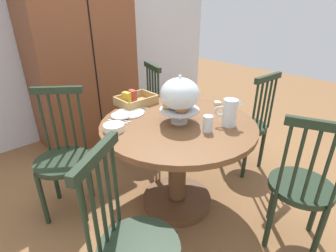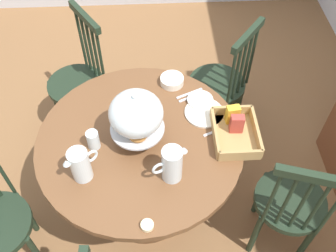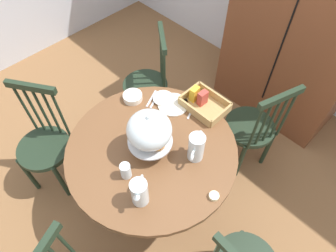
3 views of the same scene
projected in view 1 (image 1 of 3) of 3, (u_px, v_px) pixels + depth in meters
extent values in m
plane|color=brown|center=(171.00, 195.00, 2.24)|extent=(10.00, 10.00, 0.00)
cube|color=silver|center=(59.00, 24.00, 2.89)|extent=(4.80, 0.06, 2.60)
cube|color=brown|center=(82.00, 59.00, 2.86)|extent=(1.10, 0.56, 1.90)
cube|color=black|center=(94.00, 54.00, 2.63)|extent=(0.01, 0.01, 1.52)
cylinder|color=brown|center=(178.00, 124.00, 1.85)|extent=(1.11, 1.11, 0.04)
cylinder|color=brown|center=(177.00, 164.00, 1.99)|extent=(0.14, 0.14, 0.63)
cylinder|color=brown|center=(177.00, 199.00, 2.15)|extent=(0.56, 0.56, 0.06)
cylinder|color=#1E2D1E|center=(301.00, 187.00, 1.64)|extent=(0.40, 0.40, 0.04)
cylinder|color=#1E2D1E|center=(316.00, 206.00, 1.80)|extent=(0.04, 0.04, 0.45)
cylinder|color=#1E2D1E|center=(273.00, 195.00, 1.91)|extent=(0.04, 0.04, 0.45)
cylinder|color=#1E2D1E|center=(318.00, 236.00, 1.57)|extent=(0.04, 0.04, 0.45)
cylinder|color=#1E2D1E|center=(270.00, 221.00, 1.68)|extent=(0.04, 0.04, 0.45)
cylinder|color=#1E2D1E|center=(325.00, 172.00, 1.38)|extent=(0.02, 0.02, 0.48)
cylinder|color=#1E2D1E|center=(311.00, 168.00, 1.41)|extent=(0.02, 0.02, 0.48)
cylinder|color=#1E2D1E|center=(297.00, 165.00, 1.43)|extent=(0.02, 0.02, 0.48)
cylinder|color=#1E2D1E|center=(283.00, 162.00, 1.46)|extent=(0.02, 0.02, 0.48)
cube|color=#1E2D1E|center=(323.00, 126.00, 1.30)|extent=(0.17, 0.35, 0.05)
cylinder|color=#1E2D1E|center=(244.00, 126.00, 2.46)|extent=(0.40, 0.40, 0.04)
cylinder|color=#1E2D1E|center=(239.00, 137.00, 2.73)|extent=(0.04, 0.04, 0.45)
cylinder|color=#1E2D1E|center=(221.00, 145.00, 2.57)|extent=(0.04, 0.04, 0.45)
cylinder|color=#1E2D1E|center=(262.00, 147.00, 2.54)|extent=(0.04, 0.04, 0.45)
cylinder|color=#1E2D1E|center=(245.00, 157.00, 2.38)|extent=(0.04, 0.04, 0.45)
cylinder|color=#1E2D1E|center=(272.00, 104.00, 2.33)|extent=(0.02, 0.02, 0.48)
cylinder|color=#1E2D1E|center=(268.00, 105.00, 2.29)|extent=(0.02, 0.02, 0.48)
cylinder|color=#1E2D1E|center=(263.00, 107.00, 2.25)|extent=(0.02, 0.02, 0.48)
cylinder|color=#1E2D1E|center=(259.00, 109.00, 2.21)|extent=(0.02, 0.02, 0.48)
cylinder|color=#1E2D1E|center=(254.00, 111.00, 2.17)|extent=(0.02, 0.02, 0.48)
cube|color=#1E2D1E|center=(268.00, 78.00, 2.13)|extent=(0.36, 0.06, 0.05)
cylinder|color=#1E2D1E|center=(139.00, 117.00, 2.66)|extent=(0.40, 0.40, 0.04)
cylinder|color=#1E2D1E|center=(124.00, 133.00, 2.82)|extent=(0.04, 0.04, 0.45)
cylinder|color=#1E2D1E|center=(132.00, 144.00, 2.59)|extent=(0.04, 0.04, 0.45)
cylinder|color=#1E2D1E|center=(148.00, 128.00, 2.93)|extent=(0.04, 0.04, 0.45)
cylinder|color=#1E2D1E|center=(157.00, 139.00, 2.70)|extent=(0.04, 0.04, 0.45)
cylinder|color=#1E2D1E|center=(148.00, 89.00, 2.74)|extent=(0.02, 0.02, 0.48)
cylinder|color=#1E2D1E|center=(150.00, 90.00, 2.68)|extent=(0.02, 0.02, 0.48)
cylinder|color=#1E2D1E|center=(153.00, 92.00, 2.62)|extent=(0.02, 0.02, 0.48)
cylinder|color=#1E2D1E|center=(156.00, 94.00, 2.57)|extent=(0.02, 0.02, 0.48)
cylinder|color=#1E2D1E|center=(158.00, 96.00, 2.51)|extent=(0.02, 0.02, 0.48)
cube|color=#1E2D1E|center=(152.00, 67.00, 2.51)|extent=(0.14, 0.35, 0.05)
cylinder|color=#1E2D1E|center=(63.00, 162.00, 1.90)|extent=(0.40, 0.40, 0.04)
cylinder|color=#1E2D1E|center=(43.00, 199.00, 1.86)|extent=(0.04, 0.04, 0.45)
cylinder|color=#1E2D1E|center=(82.00, 197.00, 1.88)|extent=(0.04, 0.04, 0.45)
cylinder|color=#1E2D1E|center=(55.00, 176.00, 2.11)|extent=(0.04, 0.04, 0.45)
cylinder|color=#1E2D1E|center=(89.00, 174.00, 2.13)|extent=(0.04, 0.04, 0.45)
cylinder|color=#1E2D1E|center=(44.00, 124.00, 1.93)|extent=(0.02, 0.02, 0.48)
cylinder|color=#1E2D1E|center=(54.00, 124.00, 1.94)|extent=(0.02, 0.02, 0.48)
cylinder|color=#1E2D1E|center=(63.00, 123.00, 1.94)|extent=(0.02, 0.02, 0.48)
cylinder|color=#1E2D1E|center=(73.00, 123.00, 1.95)|extent=(0.02, 0.02, 0.48)
cylinder|color=#1E2D1E|center=(82.00, 123.00, 1.95)|extent=(0.02, 0.02, 0.48)
cube|color=#1E2D1E|center=(57.00, 90.00, 1.83)|extent=(0.31, 0.25, 0.05)
cylinder|color=#1E2D1E|center=(139.00, 250.00, 1.22)|extent=(0.40, 0.40, 0.04)
cylinder|color=#1E2D1E|center=(126.00, 252.00, 1.47)|extent=(0.04, 0.04, 0.45)
cylinder|color=#1E2D1E|center=(86.00, 229.00, 1.03)|extent=(0.02, 0.02, 0.48)
cylinder|color=#1E2D1E|center=(95.00, 217.00, 1.09)|extent=(0.02, 0.02, 0.48)
cylinder|color=#1E2D1E|center=(103.00, 205.00, 1.15)|extent=(0.02, 0.02, 0.48)
cylinder|color=#1E2D1E|center=(109.00, 195.00, 1.21)|extent=(0.02, 0.02, 0.48)
cylinder|color=#1E2D1E|center=(116.00, 186.00, 1.27)|extent=(0.02, 0.02, 0.48)
cube|color=#1E2D1E|center=(95.00, 156.00, 1.04)|extent=(0.32, 0.22, 0.05)
cylinder|color=silver|center=(179.00, 121.00, 1.84)|extent=(0.12, 0.12, 0.02)
cylinder|color=silver|center=(179.00, 116.00, 1.82)|extent=(0.03, 0.03, 0.09)
cylinder|color=silver|center=(179.00, 110.00, 1.80)|extent=(0.28, 0.28, 0.01)
torus|color=#B27033|center=(185.00, 104.00, 1.83)|extent=(0.10, 0.10, 0.03)
torus|color=#D19347|center=(169.00, 105.00, 1.81)|extent=(0.10, 0.10, 0.03)
torus|color=#935628|center=(181.00, 109.00, 1.74)|extent=(0.10, 0.10, 0.03)
ellipsoid|color=silver|center=(180.00, 94.00, 1.75)|extent=(0.27, 0.27, 0.22)
sphere|color=silver|center=(180.00, 76.00, 1.70)|extent=(0.02, 0.02, 0.02)
cylinder|color=silver|center=(185.00, 96.00, 2.05)|extent=(0.10, 0.10, 0.20)
cylinder|color=orange|center=(185.00, 100.00, 2.06)|extent=(0.09, 0.09, 0.14)
cone|color=silver|center=(179.00, 85.00, 2.03)|extent=(0.05, 0.05, 0.03)
torus|color=silver|center=(193.00, 96.00, 2.02)|extent=(0.04, 0.07, 0.07)
cylinder|color=silver|center=(230.00, 113.00, 1.75)|extent=(0.10, 0.10, 0.19)
cylinder|color=white|center=(229.00, 117.00, 1.76)|extent=(0.09, 0.09, 0.13)
cone|color=silver|center=(240.00, 102.00, 1.71)|extent=(0.05, 0.05, 0.03)
torus|color=silver|center=(220.00, 111.00, 1.75)|extent=(0.06, 0.07, 0.07)
cube|color=tan|center=(136.00, 103.00, 2.18)|extent=(0.30, 0.22, 0.01)
cube|color=tan|center=(144.00, 103.00, 2.09)|extent=(0.30, 0.02, 0.07)
cube|color=tan|center=(129.00, 97.00, 2.24)|extent=(0.30, 0.02, 0.07)
cube|color=tan|center=(121.00, 104.00, 2.07)|extent=(0.02, 0.22, 0.07)
cube|color=tan|center=(150.00, 96.00, 2.26)|extent=(0.02, 0.22, 0.07)
cube|color=gold|center=(127.00, 99.00, 2.09)|extent=(0.05, 0.07, 0.11)
cube|color=#B23D33|center=(133.00, 97.00, 2.14)|extent=(0.05, 0.07, 0.11)
cylinder|color=white|center=(130.00, 113.00, 1.98)|extent=(0.22, 0.22, 0.01)
cylinder|color=white|center=(121.00, 115.00, 1.91)|extent=(0.15, 0.15, 0.01)
cylinder|color=white|center=(114.00, 127.00, 1.71)|extent=(0.14, 0.14, 0.04)
cylinder|color=silver|center=(208.00, 124.00, 1.68)|extent=(0.06, 0.06, 0.11)
cylinder|color=beige|center=(217.00, 103.00, 2.16)|extent=(0.06, 0.06, 0.02)
cube|color=silver|center=(120.00, 120.00, 1.86)|extent=(0.08, 0.16, 0.01)
cube|color=silver|center=(118.00, 122.00, 1.84)|extent=(0.08, 0.16, 0.01)
cube|color=silver|center=(139.00, 107.00, 2.10)|extent=(0.08, 0.16, 0.01)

